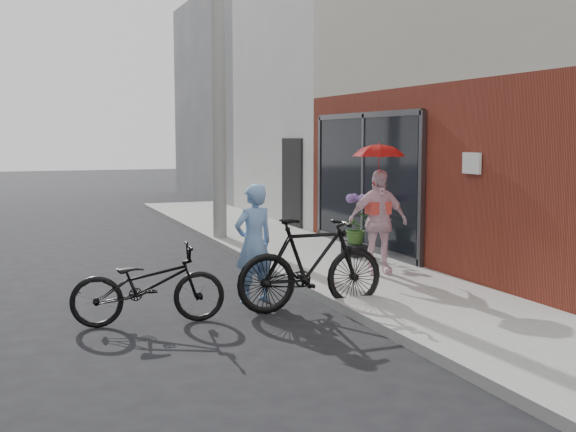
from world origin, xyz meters
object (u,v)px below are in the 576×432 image
officer (254,243)px  bike_right (311,264)px  bike_left (148,285)px  utility_pole (218,72)px  kimono_woman (378,222)px  planter (356,250)px

officer → bike_right: (0.54, -0.67, -0.20)m
officer → bike_left: size_ratio=0.89×
utility_pole → kimono_woman: 5.51m
officer → planter: officer is taller
planter → bike_left: bearing=-145.2°
utility_pole → kimono_woman: (1.16, -4.73, -2.59)m
utility_pole → planter: 4.82m
bike_right → utility_pole: bearing=-5.2°
planter → utility_pole: bearing=116.5°
bike_left → bike_right: size_ratio=0.91×
utility_pole → kimono_woman: bearing=-76.2°
kimono_woman → planter: kimono_woman is taller
officer → bike_right: officer is taller
bike_left → kimono_woman: bearing=-64.7°
officer → utility_pole: bearing=-115.6°
utility_pole → bike_right: bearing=-94.7°
bike_left → planter: size_ratio=4.63×
utility_pole → officer: utility_pole is taller
officer → bike_left: (-1.51, -0.64, -0.32)m
officer → planter: (2.62, 2.24, -0.57)m
bike_left → planter: bike_left is taller
bike_left → kimono_woman: (3.71, 1.31, 0.44)m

